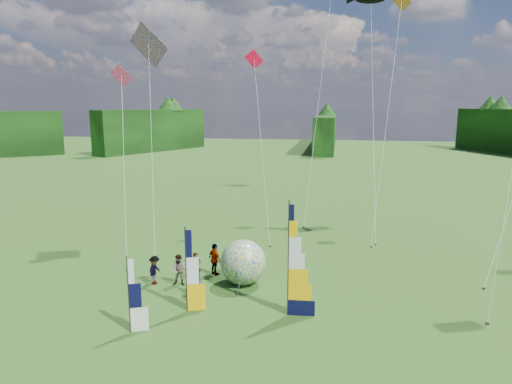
% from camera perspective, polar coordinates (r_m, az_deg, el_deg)
% --- Properties ---
extents(ground, '(220.00, 220.00, 0.00)m').
position_cam_1_polar(ground, '(19.55, 0.85, -18.42)').
color(ground, '#1E4811').
rests_on(ground, ground).
extents(treeline_ring, '(210.00, 210.00, 8.00)m').
position_cam_1_polar(treeline_ring, '(17.93, 0.88, -7.21)').
color(treeline_ring, '#1F5F17').
rests_on(treeline_ring, ground).
extents(feather_banner_main, '(1.42, 0.19, 5.25)m').
position_cam_1_polar(feather_banner_main, '(20.86, 4.06, -8.59)').
color(feather_banner_main, black).
rests_on(feather_banner_main, ground).
extents(side_banner_left, '(1.07, 0.42, 3.96)m').
position_cam_1_polar(side_banner_left, '(21.66, -8.73, -9.77)').
color(side_banner_left, '#FFB703').
rests_on(side_banner_left, ground).
extents(side_banner_far, '(0.93, 0.47, 3.27)m').
position_cam_1_polar(side_banner_far, '(20.38, -15.63, -12.44)').
color(side_banner_far, white).
rests_on(side_banner_far, ground).
extents(bol_inflatable, '(2.88, 2.88, 2.45)m').
position_cam_1_polar(bol_inflatable, '(24.80, -1.62, -8.77)').
color(bol_inflatable, '#002EA5').
rests_on(bol_inflatable, ground).
extents(spectator_a, '(0.69, 0.65, 1.59)m').
position_cam_1_polar(spectator_a, '(25.62, -7.49, -9.24)').
color(spectator_a, '#66594C').
rests_on(spectator_a, ground).
extents(spectator_b, '(0.85, 0.45, 1.71)m').
position_cam_1_polar(spectator_b, '(25.07, -9.54, -9.61)').
color(spectator_b, '#66594C').
rests_on(spectator_b, ground).
extents(spectator_c, '(0.43, 1.04, 1.58)m').
position_cam_1_polar(spectator_c, '(25.52, -12.55, -9.50)').
color(spectator_c, '#66594C').
rests_on(spectator_c, ground).
extents(spectator_d, '(1.11, 1.04, 1.84)m').
position_cam_1_polar(spectator_d, '(26.25, -5.18, -8.39)').
color(spectator_d, '#66594C').
rests_on(spectator_d, ground).
extents(camp_chair, '(0.73, 0.73, 1.13)m').
position_cam_1_polar(camp_chair, '(23.66, -7.81, -11.60)').
color(camp_chair, '#141351').
rests_on(camp_chair, ground).
extents(kite_whale, '(5.08, 15.25, 20.22)m').
position_cam_1_polar(kite_whale, '(37.26, 14.48, 11.38)').
color(kite_whale, black).
rests_on(kite_whale, ground).
extents(kite_rainbow_delta, '(10.28, 13.25, 16.41)m').
position_cam_1_polar(kite_rainbow_delta, '(31.25, -13.01, 8.11)').
color(kite_rainbow_delta, '#FF3508').
rests_on(kite_rainbow_delta, ground).
extents(small_kite_red, '(7.87, 10.14, 14.27)m').
position_cam_1_polar(small_kite_red, '(33.40, 0.69, 6.71)').
color(small_kite_red, '#F6072F').
rests_on(small_kite_red, ground).
extents(small_kite_orange, '(6.97, 12.09, 18.85)m').
position_cam_1_polar(small_kite_orange, '(35.24, 16.17, 10.23)').
color(small_kite_orange, orange).
rests_on(small_kite_orange, ground).
extents(small_kite_pink, '(6.03, 9.10, 12.75)m').
position_cam_1_polar(small_kite_pink, '(29.91, -16.23, 4.32)').
color(small_kite_pink, '#CE3762').
rests_on(small_kite_pink, ground).
extents(small_kite_green, '(4.65, 11.74, 22.39)m').
position_cam_1_polar(small_kite_green, '(39.56, 8.00, 13.14)').
color(small_kite_green, green).
rests_on(small_kite_green, ground).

